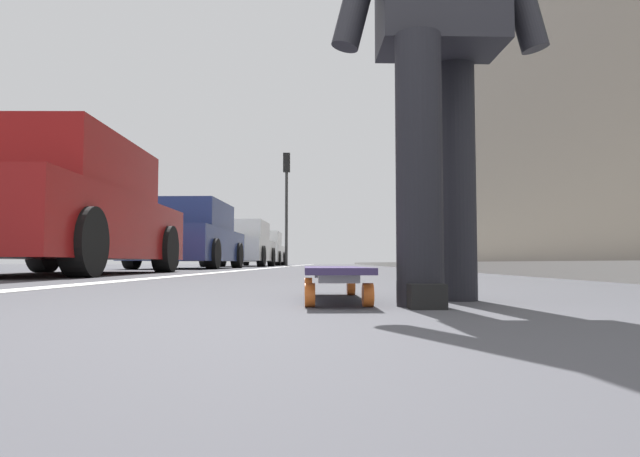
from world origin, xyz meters
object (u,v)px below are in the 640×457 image
at_px(parked_car_near, 59,211).
at_px(parked_car_far, 240,245).
at_px(traffic_light, 287,188).
at_px(parked_car_mid, 190,237).
at_px(parked_car_end, 261,250).
at_px(skater_person, 439,16).
at_px(skateboard, 334,273).

bearing_deg(parked_car_near, parked_car_far, 0.07).
height_order(parked_car_near, traffic_light, traffic_light).
distance_m(parked_car_near, parked_car_mid, 6.34).
height_order(parked_car_mid, parked_car_end, parked_car_end).
bearing_deg(parked_car_far, skater_person, -168.67).
xyz_separation_m(skater_person, parked_car_end, (22.98, 3.43, -0.24)).
relative_size(skateboard, parked_car_near, 0.20).
height_order(parked_car_mid, parked_car_far, parked_car_far).
relative_size(skater_person, parked_car_near, 0.38).
xyz_separation_m(skateboard, parked_car_far, (16.68, 3.03, 0.62)).
xyz_separation_m(parked_car_mid, parked_car_far, (6.16, -0.13, 0.02)).
height_order(skater_person, parked_car_far, skater_person).
xyz_separation_m(parked_car_near, parked_car_end, (18.65, 0.08, -0.00)).
distance_m(skateboard, parked_car_near, 5.19).
bearing_deg(parked_car_far, parked_car_near, -179.93).
distance_m(parked_car_mid, parked_car_end, 12.31).
relative_size(parked_car_end, traffic_light, 0.89).
bearing_deg(skateboard, parked_car_mid, 16.71).
xyz_separation_m(skateboard, traffic_light, (21.53, 1.88, 3.15)).
distance_m(parked_car_near, traffic_light, 17.57).
height_order(parked_car_far, parked_car_end, parked_car_far).
height_order(skater_person, parked_car_mid, skater_person).
xyz_separation_m(parked_car_near, parked_car_mid, (6.34, 0.15, -0.00)).
bearing_deg(skater_person, skateboard, 66.63).
bearing_deg(parked_car_mid, parked_car_far, -1.21).
xyz_separation_m(skateboard, parked_car_end, (22.83, 3.09, 0.61)).
relative_size(skater_person, traffic_light, 0.35).
height_order(parked_car_end, traffic_light, traffic_light).
xyz_separation_m(parked_car_mid, traffic_light, (11.01, -1.28, 2.55)).
distance_m(skateboard, parked_car_end, 23.05).
distance_m(parked_car_end, traffic_light, 3.10).
bearing_deg(parked_car_far, parked_car_end, 0.57).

